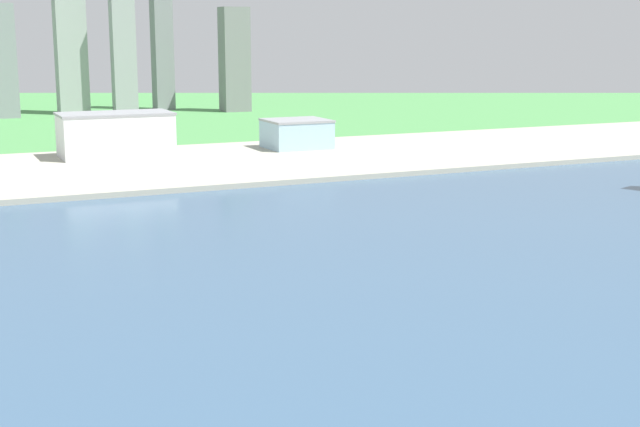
% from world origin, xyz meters
% --- Properties ---
extents(ground_plane, '(2400.00, 2400.00, 0.00)m').
position_xyz_m(ground_plane, '(0.00, 300.00, 0.00)').
color(ground_plane, '#488C49').
extents(water_bay, '(840.00, 360.00, 0.15)m').
position_xyz_m(water_bay, '(0.00, 240.00, 0.07)').
color(water_bay, '#385675').
rests_on(water_bay, ground).
extents(industrial_pier, '(840.00, 140.00, 2.50)m').
position_xyz_m(industrial_pier, '(0.00, 490.00, 1.25)').
color(industrial_pier, '#A8A693').
rests_on(industrial_pier, ground).
extents(warehouse_main, '(56.84, 30.42, 22.47)m').
position_xyz_m(warehouse_main, '(15.10, 527.60, 13.76)').
color(warehouse_main, white).
rests_on(warehouse_main, industrial_pier).
extents(warehouse_annex, '(33.44, 30.32, 15.82)m').
position_xyz_m(warehouse_annex, '(112.94, 520.59, 10.43)').
color(warehouse_annex, '#99BCD1').
rests_on(warehouse_annex, industrial_pier).
extents(distant_skyline, '(361.17, 61.98, 150.07)m').
position_xyz_m(distant_skyline, '(-10.65, 812.46, 57.10)').
color(distant_skyline, '#9E9FA4').
rests_on(distant_skyline, ground).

